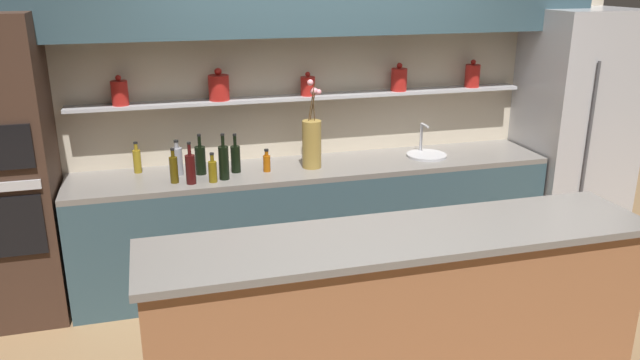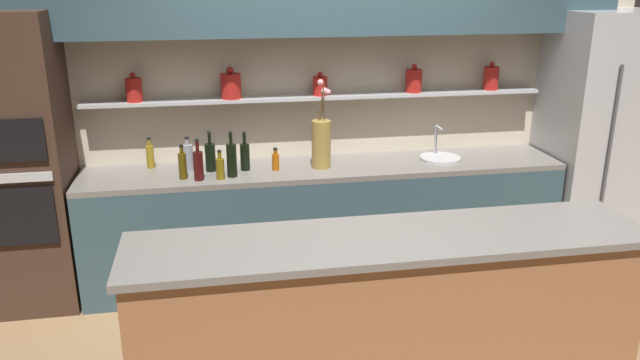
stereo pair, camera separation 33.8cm
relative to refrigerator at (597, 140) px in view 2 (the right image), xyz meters
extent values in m
cube|color=beige|center=(-2.20, 0.40, 0.28)|extent=(5.20, 0.10, 2.60)
cube|color=#B7B7BC|center=(-2.24, 0.26, 0.38)|extent=(3.53, 0.18, 0.02)
cylinder|color=#AD1E19|center=(-3.62, 0.25, 0.48)|extent=(0.12, 0.12, 0.17)
sphere|color=#AD1E19|center=(-3.62, 0.25, 0.59)|extent=(0.04, 0.04, 0.04)
cylinder|color=#AD1E19|center=(-2.92, 0.25, 0.49)|extent=(0.15, 0.15, 0.18)
sphere|color=#AD1E19|center=(-2.92, 0.25, 0.61)|extent=(0.05, 0.05, 0.05)
cylinder|color=#AD1E19|center=(-2.24, 0.25, 0.47)|extent=(0.11, 0.11, 0.14)
sphere|color=#AD1E19|center=(-2.24, 0.25, 0.56)|extent=(0.04, 0.04, 0.04)
cylinder|color=#AD1E19|center=(-1.50, 0.25, 0.49)|extent=(0.13, 0.13, 0.18)
sphere|color=#AD1E19|center=(-1.50, 0.25, 0.60)|extent=(0.04, 0.04, 0.04)
cylinder|color=#AD1E19|center=(-0.85, 0.25, 0.49)|extent=(0.12, 0.12, 0.18)
sphere|color=#AD1E19|center=(-0.85, 0.25, 0.60)|extent=(0.04, 0.04, 0.04)
cube|color=#334C56|center=(-2.20, 0.18, 1.07)|extent=(4.42, 0.34, 0.42)
cube|color=#334C56|center=(-2.24, 0.04, -0.58)|extent=(3.63, 0.62, 0.88)
cube|color=slate|center=(-2.24, 0.04, -0.12)|extent=(3.63, 0.62, 0.04)
cube|color=#99603D|center=(-2.20, -1.56, -0.53)|extent=(2.69, 0.55, 0.98)
cube|color=slate|center=(-2.20, -1.56, -0.02)|extent=(2.75, 0.61, 0.04)
cube|color=#B7B7BC|center=(0.00, 0.00, 0.00)|extent=(0.81, 0.70, 2.05)
cylinder|color=#4C4C51|center=(-0.14, -0.37, 0.10)|extent=(0.02, 0.02, 1.12)
cube|color=#3D281E|center=(-4.44, 0.04, 0.02)|extent=(0.72, 0.62, 2.09)
cube|color=black|center=(-4.44, -0.28, -0.24)|extent=(0.60, 0.02, 0.40)
cube|color=#B7B7BC|center=(-4.44, -0.28, 0.03)|extent=(0.63, 0.02, 0.06)
cylinder|color=olive|center=(-2.28, 0.01, 0.08)|extent=(0.14, 0.14, 0.36)
cylinder|color=#4C3319|center=(-2.28, 0.01, 0.39)|extent=(0.05, 0.01, 0.27)
sphere|color=pink|center=(-2.28, 0.05, 0.53)|extent=(0.05, 0.05, 0.05)
cylinder|color=#4C3319|center=(-2.27, 0.00, 0.36)|extent=(0.03, 0.03, 0.22)
sphere|color=pink|center=(-2.24, -0.03, 0.47)|extent=(0.04, 0.04, 0.04)
cylinder|color=#4C3319|center=(-2.27, 0.03, 0.36)|extent=(0.04, 0.03, 0.20)
sphere|color=pink|center=(-2.24, 0.06, 0.46)|extent=(0.06, 0.06, 0.06)
cylinder|color=#B7B7BC|center=(-1.32, 0.04, -0.09)|extent=(0.32, 0.32, 0.02)
cylinder|color=#B7B7BC|center=(-1.32, 0.16, 0.03)|extent=(0.02, 0.02, 0.22)
cylinder|color=#B7B7BC|center=(-1.32, 0.10, 0.14)|extent=(0.02, 0.12, 0.02)
cylinder|color=olive|center=(-3.54, 0.22, -0.02)|extent=(0.06, 0.06, 0.17)
cylinder|color=olive|center=(-3.54, 0.22, 0.09)|extent=(0.03, 0.03, 0.05)
cylinder|color=black|center=(-3.54, 0.22, 0.12)|extent=(0.03, 0.03, 0.01)
cylinder|color=brown|center=(-3.03, -0.14, -0.03)|extent=(0.06, 0.06, 0.15)
cylinder|color=brown|center=(-3.03, -0.14, 0.07)|extent=(0.03, 0.03, 0.05)
cylinder|color=black|center=(-3.03, -0.14, 0.10)|extent=(0.03, 0.03, 0.01)
cylinder|color=#47380A|center=(-3.30, -0.09, -0.01)|extent=(0.06, 0.06, 0.19)
cylinder|color=#47380A|center=(-3.30, -0.09, 0.11)|extent=(0.03, 0.03, 0.05)
cylinder|color=black|center=(-3.30, -0.09, 0.14)|extent=(0.03, 0.03, 0.01)
cylinder|color=#9E4C0A|center=(-2.62, 0.00, -0.04)|extent=(0.05, 0.05, 0.12)
cylinder|color=#9E4C0A|center=(-2.62, 0.00, 0.04)|extent=(0.03, 0.03, 0.04)
cylinder|color=black|center=(-2.62, 0.00, 0.06)|extent=(0.03, 0.03, 0.01)
cylinder|color=black|center=(-3.10, 0.06, 0.00)|extent=(0.08, 0.08, 0.21)
cylinder|color=black|center=(-3.10, 0.06, 0.14)|extent=(0.02, 0.02, 0.08)
cylinder|color=black|center=(-3.10, 0.06, 0.19)|extent=(0.03, 0.03, 0.01)
cylinder|color=black|center=(-2.85, 0.04, 0.00)|extent=(0.07, 0.07, 0.20)
cylinder|color=black|center=(-2.85, 0.04, 0.13)|extent=(0.02, 0.02, 0.08)
cylinder|color=black|center=(-2.85, 0.04, 0.18)|extent=(0.03, 0.03, 0.01)
cylinder|color=gray|center=(-3.26, 0.09, 0.00)|extent=(0.08, 0.08, 0.20)
cylinder|color=gray|center=(-3.26, 0.09, 0.12)|extent=(0.03, 0.03, 0.04)
cylinder|color=black|center=(-3.26, 0.09, 0.15)|extent=(0.03, 0.03, 0.01)
cylinder|color=black|center=(-2.95, -0.10, 0.02)|extent=(0.07, 0.07, 0.24)
cylinder|color=black|center=(-2.95, -0.10, 0.18)|extent=(0.02, 0.02, 0.08)
cylinder|color=black|center=(-2.95, -0.10, 0.22)|extent=(0.03, 0.03, 0.01)
cylinder|color=#380C0C|center=(-3.18, -0.14, 0.00)|extent=(0.07, 0.07, 0.20)
cylinder|color=#380C0C|center=(-3.18, -0.14, 0.14)|extent=(0.02, 0.02, 0.08)
cylinder|color=black|center=(-3.18, -0.14, 0.19)|extent=(0.03, 0.03, 0.01)
camera|label=1|loc=(-3.42, -4.33, 1.30)|focal=35.00mm
camera|label=2|loc=(-3.09, -4.41, 1.30)|focal=35.00mm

